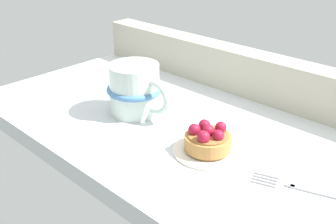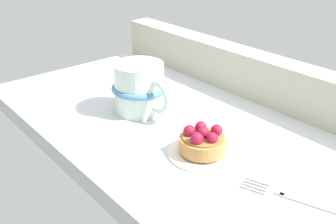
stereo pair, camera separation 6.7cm
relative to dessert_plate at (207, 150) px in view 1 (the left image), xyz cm
name	(u,v)px [view 1 (the left image)]	position (x,y,z in cm)	size (l,w,h in cm)	color
ground_plane	(191,133)	(-7.59, 5.07, -2.03)	(84.19, 43.78, 3.38)	silver
window_rail_back	(252,74)	(-7.59, 24.22, 4.12)	(82.51, 5.47, 8.92)	#B2AD99
dessert_plate	(207,150)	(0.00, 0.00, 0.00)	(10.96, 10.96, 0.72)	silver
raspberry_tart	(208,139)	(-0.01, -0.04, 2.05)	(7.35, 7.35, 4.09)	#B77F42
coffee_mug	(136,89)	(-18.57, 1.84, 4.41)	(14.05, 10.47, 9.50)	silver
dessert_fork	(314,191)	(16.89, 1.75, -0.04)	(16.82, 7.06, 0.60)	#B7B7BC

